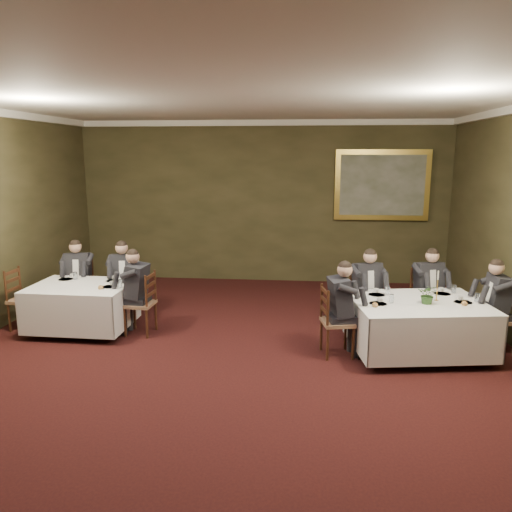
% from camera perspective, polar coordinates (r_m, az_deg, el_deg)
% --- Properties ---
extents(ground, '(10.00, 10.00, 0.00)m').
position_cam_1_polar(ground, '(6.60, -2.95, -13.55)').
color(ground, black).
rests_on(ground, ground).
extents(ceiling, '(8.00, 10.00, 0.10)m').
position_cam_1_polar(ceiling, '(6.01, -3.31, 18.26)').
color(ceiling, silver).
rests_on(ceiling, back_wall).
extents(back_wall, '(8.00, 0.10, 3.50)m').
position_cam_1_polar(back_wall, '(10.99, 0.76, 6.13)').
color(back_wall, '#2E2B17').
rests_on(back_wall, ground).
extents(crown_molding, '(8.00, 10.00, 0.12)m').
position_cam_1_polar(crown_molding, '(6.00, -3.30, 17.69)').
color(crown_molding, white).
rests_on(crown_molding, back_wall).
extents(table_main, '(2.03, 1.66, 0.67)m').
position_cam_1_polar(table_main, '(7.49, 18.00, -7.29)').
color(table_main, '#331C0E').
rests_on(table_main, ground).
extents(table_second, '(1.57, 1.21, 0.67)m').
position_cam_1_polar(table_second, '(8.46, -19.27, -5.20)').
color(table_second, '#331C0E').
rests_on(table_second, ground).
extents(chair_main_backleft, '(0.55, 0.54, 1.00)m').
position_cam_1_polar(chair_main_backleft, '(8.24, 12.33, -6.46)').
color(chair_main_backleft, brown).
rests_on(chair_main_backleft, ground).
extents(diner_main_backleft, '(0.53, 0.58, 1.35)m').
position_cam_1_polar(diner_main_backleft, '(8.16, 12.43, -4.96)').
color(diner_main_backleft, black).
rests_on(diner_main_backleft, chair_main_backleft).
extents(chair_main_backright, '(0.54, 0.52, 1.00)m').
position_cam_1_polar(chair_main_backright, '(8.55, 18.77, -6.15)').
color(chair_main_backright, brown).
rests_on(chair_main_backright, ground).
extents(diner_main_backright, '(0.51, 0.57, 1.35)m').
position_cam_1_polar(diner_main_backright, '(8.48, 18.91, -4.70)').
color(diner_main_backright, black).
rests_on(diner_main_backright, chair_main_backright).
extents(chair_main_endleft, '(0.50, 0.51, 1.00)m').
position_cam_1_polar(chair_main_endleft, '(7.21, 9.14, -8.98)').
color(chair_main_endleft, brown).
rests_on(chair_main_endleft, ground).
extents(diner_main_endleft, '(0.55, 0.49, 1.35)m').
position_cam_1_polar(diner_main_endleft, '(7.14, 9.29, -7.26)').
color(diner_main_endleft, black).
rests_on(diner_main_endleft, chair_main_endleft).
extents(chair_main_endright, '(0.45, 0.47, 1.00)m').
position_cam_1_polar(chair_main_endright, '(8.03, 25.80, -7.88)').
color(chair_main_endright, brown).
rests_on(chair_main_endright, ground).
extents(diner_main_endright, '(0.51, 0.44, 1.35)m').
position_cam_1_polar(diner_main_endright, '(7.95, 25.86, -6.32)').
color(diner_main_endright, black).
rests_on(diner_main_endright, chair_main_endright).
extents(chair_sec_backleft, '(0.50, 0.48, 1.00)m').
position_cam_1_polar(chair_sec_backleft, '(9.36, -19.39, -4.66)').
color(chair_sec_backleft, brown).
rests_on(chair_sec_backleft, ground).
extents(diner_sec_backleft, '(0.47, 0.54, 1.35)m').
position_cam_1_polar(diner_sec_backleft, '(9.29, -19.51, -3.33)').
color(diner_sec_backleft, black).
rests_on(diner_sec_backleft, chair_sec_backleft).
extents(chair_sec_backright, '(0.51, 0.49, 1.00)m').
position_cam_1_polar(chair_sec_backright, '(9.04, -14.69, -4.95)').
color(chair_sec_backright, brown).
rests_on(chair_sec_backright, ground).
extents(diner_sec_backright, '(0.48, 0.54, 1.35)m').
position_cam_1_polar(diner_sec_backright, '(8.96, -14.77, -3.57)').
color(diner_sec_backright, black).
rests_on(diner_sec_backright, chair_sec_backright).
extents(chair_sec_endright, '(0.45, 0.47, 1.00)m').
position_cam_1_polar(chair_sec_endright, '(8.14, -12.99, -6.72)').
color(chair_sec_endright, brown).
rests_on(chair_sec_endright, ground).
extents(diner_sec_endright, '(0.51, 0.44, 1.35)m').
position_cam_1_polar(diner_sec_endright, '(8.07, -13.14, -5.17)').
color(diner_sec_endright, black).
rests_on(diner_sec_endright, chair_sec_endright).
extents(chair_sec_endleft, '(0.44, 0.46, 1.00)m').
position_cam_1_polar(chair_sec_endleft, '(8.97, -24.82, -5.79)').
color(chair_sec_endleft, brown).
rests_on(chair_sec_endleft, ground).
extents(centerpiece, '(0.33, 0.31, 0.29)m').
position_cam_1_polar(centerpiece, '(7.29, 19.08, -4.09)').
color(centerpiece, '#2D5926').
rests_on(centerpiece, table_main).
extents(candlestick, '(0.06, 0.06, 0.45)m').
position_cam_1_polar(candlestick, '(7.50, 19.99, -3.59)').
color(candlestick, gold).
rests_on(candlestick, table_main).
extents(place_setting_table_main, '(0.33, 0.31, 0.14)m').
position_cam_1_polar(place_setting_table_main, '(7.61, 13.99, -4.03)').
color(place_setting_table_main, white).
rests_on(place_setting_table_main, table_main).
extents(place_setting_table_second, '(0.33, 0.31, 0.14)m').
position_cam_1_polar(place_setting_table_second, '(8.83, -20.54, -2.26)').
color(place_setting_table_second, white).
rests_on(place_setting_table_second, table_second).
extents(painting, '(1.98, 0.09, 1.48)m').
position_cam_1_polar(painting, '(10.98, 14.20, 7.86)').
color(painting, gold).
rests_on(painting, back_wall).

